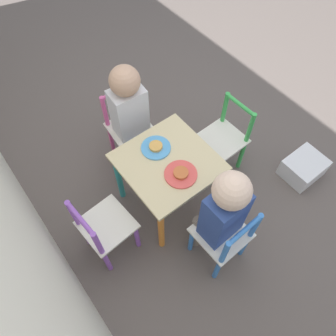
# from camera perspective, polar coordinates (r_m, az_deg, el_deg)

# --- Properties ---
(ground_plane) EXTENTS (6.00, 6.00, 0.00)m
(ground_plane) POSITION_cam_1_polar(r_m,az_deg,el_deg) (2.16, -0.00, -5.58)
(ground_plane) COLOR #5B514C
(kids_table) EXTENTS (0.49, 0.49, 0.46)m
(kids_table) POSITION_cam_1_polar(r_m,az_deg,el_deg) (1.84, -0.00, -0.24)
(kids_table) COLOR beige
(kids_table) RESTS_ON ground_plane
(chair_pink) EXTENTS (0.28, 0.28, 0.54)m
(chair_pink) POSITION_cam_1_polar(r_m,az_deg,el_deg) (2.17, -6.83, 6.88)
(chair_pink) COLOR silver
(chair_pink) RESTS_ON ground_plane
(chair_blue) EXTENTS (0.27, 0.27, 0.54)m
(chair_blue) POSITION_cam_1_polar(r_m,az_deg,el_deg) (1.80, 9.68, -11.80)
(chair_blue) COLOR silver
(chair_blue) RESTS_ON ground_plane
(chair_green) EXTENTS (0.27, 0.27, 0.54)m
(chair_green) POSITION_cam_1_polar(r_m,az_deg,el_deg) (2.13, 9.73, 4.92)
(chair_green) COLOR silver
(chair_green) RESTS_ON ground_plane
(chair_purple) EXTENTS (0.28, 0.28, 0.54)m
(chair_purple) POSITION_cam_1_polar(r_m,az_deg,el_deg) (1.82, -11.09, -10.36)
(chair_purple) COLOR silver
(chair_purple) RESTS_ON ground_plane
(child_right) EXTENTS (0.23, 0.21, 0.79)m
(child_right) POSITION_cam_1_polar(r_m,az_deg,el_deg) (1.97, -6.61, 9.80)
(child_right) COLOR #4C608E
(child_right) RESTS_ON ground_plane
(child_left) EXTENTS (0.22, 0.20, 0.81)m
(child_left) POSITION_cam_1_polar(r_m,az_deg,el_deg) (1.60, 9.34, -7.43)
(child_left) COLOR #7A6B5B
(child_left) RESTS_ON ground_plane
(plate_right) EXTENTS (0.17, 0.17, 0.03)m
(plate_right) POSITION_cam_1_polar(r_m,az_deg,el_deg) (1.81, -2.12, 3.62)
(plate_right) COLOR #4C9EE0
(plate_right) RESTS_ON kids_table
(plate_left) EXTENTS (0.18, 0.18, 0.03)m
(plate_left) POSITION_cam_1_polar(r_m,az_deg,el_deg) (1.71, 2.24, -1.03)
(plate_left) COLOR #E54C47
(plate_left) RESTS_ON kids_table
(storage_bin) EXTENTS (0.22, 0.26, 0.14)m
(storage_bin) POSITION_cam_1_polar(r_m,az_deg,el_deg) (2.39, 22.52, 0.06)
(storage_bin) COLOR silver
(storage_bin) RESTS_ON ground_plane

